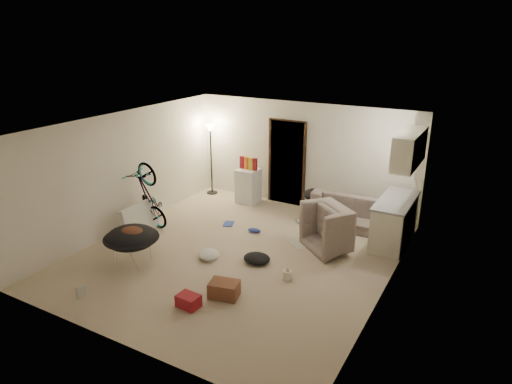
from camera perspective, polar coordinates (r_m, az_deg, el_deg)
The scene contains 37 objects.
floor at distance 8.77m, azimuth -2.28°, elevation -7.92°, with size 5.50×6.00×0.02m, color #BCAA91.
ceiling at distance 7.93m, azimuth -2.53°, elevation 8.44°, with size 5.50×6.00×0.02m, color white.
wall_back at distance 10.83m, azimuth 5.97°, elevation 4.57°, with size 5.50×0.02×2.50m, color white.
wall_front at distance 6.13m, azimuth -17.42°, elevation -8.51°, with size 5.50×0.02×2.50m, color white.
wall_left at distance 9.93m, azimuth -16.13°, elevation 2.49°, with size 0.02×6.00×2.50m, color white.
wall_right at distance 7.30m, azimuth 16.44°, elevation -3.73°, with size 0.02×6.00×2.50m, color white.
doorway at distance 11.01m, azimuth 3.93°, elevation 3.64°, with size 0.85×0.10×2.04m, color black.
door_trim at distance 10.98m, azimuth 3.86°, elevation 3.61°, with size 0.97×0.04×2.10m, color black.
floor_lamp at distance 11.64m, azimuth -5.69°, elevation 5.94°, with size 0.28×0.28×1.81m.
kitchen_counter at distance 9.49m, azimuth 16.89°, elevation -3.60°, with size 0.60×1.50×0.88m, color beige.
counter_top at distance 9.32m, azimuth 17.17°, elevation -1.00°, with size 0.64×1.54×0.04m, color gray.
kitchen_uppers at distance 9.00m, azimuth 18.64°, elevation 5.13°, with size 0.38×1.40×0.65m, color beige.
sofa at distance 10.15m, azimuth 12.41°, elevation -2.67°, with size 1.87×0.73×0.55m, color #373E36.
armchair at distance 9.08m, azimuth 10.62°, elevation -4.86°, with size 1.03×0.90×0.67m, color #373E36.
bicycle at distance 10.01m, azimuth -13.13°, elevation -2.23°, with size 0.54×1.55×0.81m, color black.
book_asset at distance 7.97m, azimuth -21.49°, elevation -12.34°, with size 0.16×0.21×0.02m, color maroon.
mini_fridge at distance 11.21m, azimuth -0.98°, elevation 0.78°, with size 0.50×0.50×0.84m, color white.
snack_box_0 at distance 11.12m, azimuth -1.75°, elevation 3.73°, with size 0.10×0.07×0.30m, color maroon.
snack_box_1 at distance 11.06m, azimuth -1.22°, elevation 3.65°, with size 0.10×0.07×0.30m, color orange.
snack_box_2 at distance 11.00m, azimuth -0.68°, elevation 3.57°, with size 0.10×0.07×0.30m, color yellow.
snack_box_3 at distance 10.94m, azimuth -0.13°, elevation 3.48°, with size 0.10×0.07×0.30m, color maroon.
saucer_chair at distance 8.59m, azimuth -15.25°, elevation -6.09°, with size 1.00×1.00×0.71m.
hoodie at distance 8.45m, azimuth -15.27°, elevation -4.99°, with size 0.48×0.40×0.22m, color #542A1C.
sofa_drape at distance 10.34m, azimuth 7.50°, elevation -0.36°, with size 0.56×0.46×0.28m, color black.
tv_box at distance 9.83m, azimuth -14.29°, elevation -3.25°, with size 0.12×0.98×0.65m, color silver.
drink_case_a at distance 7.47m, azimuth -4.00°, elevation -12.05°, with size 0.46×0.33×0.26m, color brown.
drink_case_b at distance 7.31m, azimuth -8.44°, elevation -13.32°, with size 0.34×0.25×0.20m, color maroon.
juicer at distance 7.95m, azimuth 3.95°, elevation -10.23°, with size 0.16×0.16×0.23m.
newspaper at distance 9.30m, azimuth 5.57°, elevation -6.22°, with size 0.44×0.58×0.01m, color #B3B0A5.
book_blue at distance 10.08m, azimuth -3.45°, elevation -3.99°, with size 0.20×0.28×0.03m, color #2C3E9E.
book_white at distance 8.64m, azimuth -5.64°, elevation -8.32°, with size 0.18×0.23×0.02m, color silver.
shoe_0 at distance 9.65m, azimuth -0.22°, elevation -4.82°, with size 0.28×0.11×0.10m, color #2C3E9E.
shoe_1 at distance 10.14m, azimuth 5.31°, elevation -3.66°, with size 0.26×0.11×0.10m, color slate.
shoe_2 at distance 9.48m, azimuth -16.01°, elevation -6.12°, with size 0.27×0.11×0.10m, color #2C3E9E.
clothes_lump_a at distance 8.47m, azimuth 0.10°, elevation -8.30°, with size 0.50×0.43×0.16m, color black.
clothes_lump_b at distance 10.55m, azimuth 8.25°, elevation -2.71°, with size 0.46×0.40×0.14m, color black.
clothes_lump_c at distance 8.67m, azimuth -5.92°, elevation -7.78°, with size 0.46×0.39×0.14m, color silver.
Camera 1 is at (4.09, -6.61, 4.05)m, focal length 32.00 mm.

